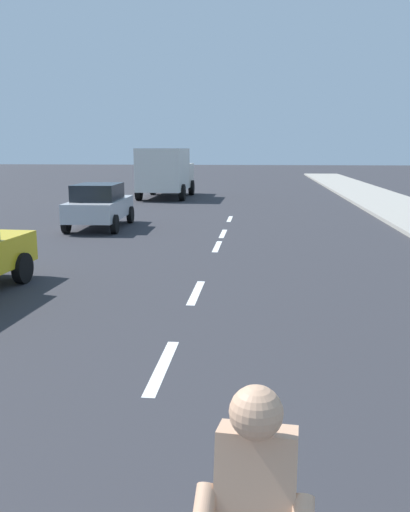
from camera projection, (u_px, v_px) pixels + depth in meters
ground_plane at (225, 229)px, 18.99m from camera, size 160.00×160.00×0.00m
lane_stripe_2 at (162, 366)px, 6.92m from camera, size 0.16×1.80×0.01m
lane_stripe_3 at (196, 292)px, 10.51m from camera, size 0.16×1.80×0.01m
lane_stripe_4 at (217, 246)px, 15.49m from camera, size 0.16×1.80×0.01m
lane_stripe_5 at (223, 234)px, 17.84m from camera, size 0.16×1.80×0.01m
lane_stripe_6 at (230, 219)px, 21.62m from camera, size 0.16×1.80×0.01m
parked_car_silver at (99, 205)px, 18.96m from camera, size 1.95×3.96×1.57m
delivery_truck at (166, 171)px, 30.87m from camera, size 2.69×6.24×2.80m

